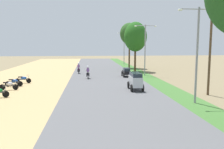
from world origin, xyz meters
The scene contains 13 objects.
parked_motorbike_fifth centered at (-9.79, 19.79, 0.55)m, with size 1.80×0.54×0.94m.
parked_motorbike_sixth centered at (-9.90, 21.72, 0.55)m, with size 1.80×0.54×0.94m.
parked_motorbike_seventh centered at (-9.53, 23.80, 0.55)m, with size 1.80×0.54×0.94m.
median_tree_second centered at (5.57, 34.88, 5.68)m, with size 3.74×3.74×8.06m.
median_tree_third centered at (5.55, 40.35, 6.43)m, with size 3.55×3.55×8.40m.
streetlamp_near centered at (5.80, 13.13, 4.16)m, with size 3.16×0.20×7.03m.
streetlamp_mid centered at (5.80, 29.05, 4.20)m, with size 3.16×0.20×7.12m.
streetlamp_far centered at (5.80, 48.53, 4.20)m, with size 3.16×0.20×7.11m.
utility_pole_near centered at (8.31, 15.94, 4.76)m, with size 1.80×0.20×9.13m.
car_van_silver centered at (2.33, 18.50, 1.02)m, with size 1.19×2.41×1.67m.
car_sedan_black centered at (3.01, 28.01, 0.74)m, with size 1.10×2.26×1.19m.
motorbike_foreground_rider centered at (-2.23, 26.73, 0.86)m, with size 0.54×1.80×1.66m.
motorbike_ahead_second centered at (-3.63, 32.25, 0.86)m, with size 0.54×1.80×1.66m.
Camera 1 is at (-2.13, -3.37, 4.41)m, focal length 37.58 mm.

